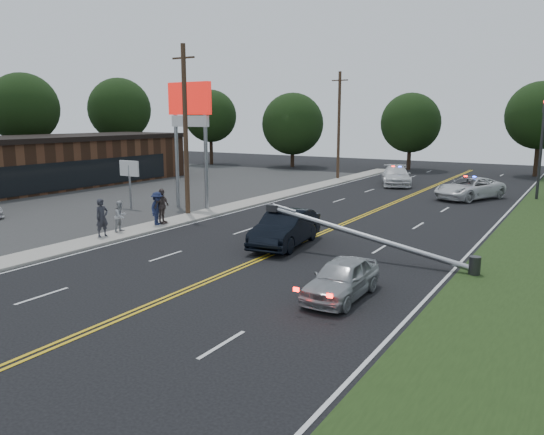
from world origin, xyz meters
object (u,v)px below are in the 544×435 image
Objects in this scene: emergency_a at (469,188)px; bystander_c at (157,208)px; utility_pole_far at (339,125)px; waiting_sedan at (342,278)px; fallen_streetlight at (376,239)px; crashed_sedan at (285,228)px; pylon_sign at (190,115)px; utility_pole_mid at (185,130)px; small_sign at (129,173)px; traffic_signal at (542,141)px; emergency_b at (396,176)px; bystander_d at (162,206)px; bystander_a at (102,218)px; bystander_b at (121,216)px.

bystander_c is (-12.38, -19.07, 0.23)m from emergency_a.
utility_pole_far is 34.31m from waiting_sedan.
fallen_streetlight is 12.51m from bystander_c.
waiting_sedan is at bearing -53.28° from crashed_sedan.
waiting_sedan is (15.36, -10.98, -5.34)m from pylon_sign.
bystander_c is at bearing 157.06° from waiting_sedan.
utility_pole_mid is 22.00m from utility_pole_far.
emergency_a is at bearing 90.35° from fallen_streetlight.
bystander_c is at bearing 171.41° from crashed_sedan.
waiting_sedan is at bearing -25.47° from small_sign.
traffic_signal is 12.02m from emergency_b.
bystander_d is at bearing -128.03° from traffic_signal.
bystander_a is at bearing -166.29° from fallen_streetlight.
small_sign is 22.68m from utility_pole_far.
pylon_sign is 4.30× the size of bystander_a.
traffic_signal is 27.12m from bystander_d.
traffic_signal reaches higher than bystander_c.
small_sign reaches higher than fallen_streetlight.
traffic_signal is at bearing -54.50° from bystander_c.
bystander_d reaches higher than fallen_streetlight.
bystander_a is (0.62, -7.11, -4.03)m from utility_pole_mid.
traffic_signal is (22.30, 18.00, 1.87)m from small_sign.
pylon_sign is 0.80× the size of utility_pole_mid.
bystander_b is at bearing -95.82° from emergency_a.
utility_pole_far is at bearing 86.28° from pylon_sign.
utility_pole_far is at bearing 113.84° from waiting_sedan.
crashed_sedan is 8.04m from bystander_c.
pylon_sign is at bearing 157.78° from fallen_streetlight.
traffic_signal is 1.41× the size of crashed_sedan.
fallen_streetlight is 19.51m from emergency_a.
bystander_b reaches higher than emergency_a.
utility_pole_mid is at bearing 149.90° from crashed_sedan.
waiting_sedan is 0.67× the size of emergency_b.
bystander_a is (-13.43, 1.87, 0.40)m from waiting_sedan.
utility_pole_mid is at bearing 146.86° from waiting_sedan.
bystander_d is (0.28, 3.89, 0.03)m from bystander_a.
bystander_a is (-12.64, -22.62, 0.26)m from emergency_a.
bystander_c is at bearing 177.98° from fallen_streetlight.
bystander_a reaches higher than crashed_sedan.
crashed_sedan is at bearing -111.58° from traffic_signal.
pylon_sign is at bearing 18.64° from bystander_a.
pylon_sign is 12.80m from crashed_sedan.
traffic_signal reaches higher than bystander_d.
fallen_streetlight is at bearing -89.00° from bystander_b.
waiting_sedan is 13.57m from bystander_a.
utility_pole_far is at bearing 101.60° from crashed_sedan.
fallen_streetlight is 29.54m from utility_pole_far.
emergency_a is at bearing -22.49° from bystander_a.
emergency_a is 3.05× the size of bystander_a.
utility_pole_far is at bearing -14.89° from bystander_c.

